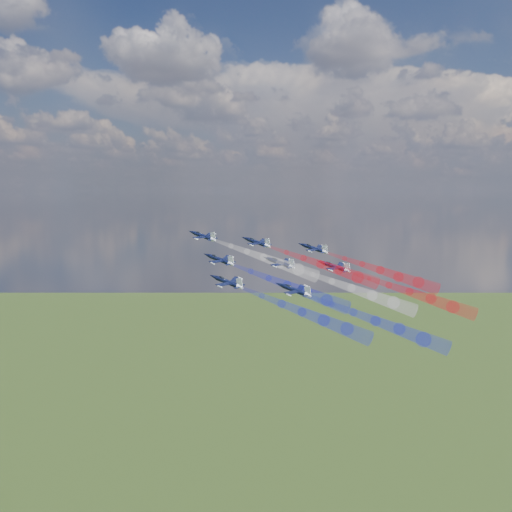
% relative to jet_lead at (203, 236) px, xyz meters
% --- Properties ---
extents(jet_lead, '(13.16, 11.25, 6.50)m').
position_rel_jet_lead_xyz_m(jet_lead, '(0.00, 0.00, 0.00)').
color(jet_lead, black).
extents(trail_lead, '(34.81, 11.20, 12.07)m').
position_rel_jet_lead_xyz_m(trail_lead, '(21.25, -4.49, -5.15)').
color(trail_lead, white).
extents(jet_inner_left, '(13.16, 11.25, 6.50)m').
position_rel_jet_lead_xyz_m(jet_inner_left, '(11.34, -12.29, -5.35)').
color(jet_inner_left, black).
extents(trail_inner_left, '(34.81, 11.20, 12.07)m').
position_rel_jet_lead_xyz_m(trail_inner_left, '(32.59, -16.78, -10.50)').
color(trail_inner_left, '#1820D0').
extents(jet_inner_right, '(13.16, 11.25, 6.50)m').
position_rel_jet_lead_xyz_m(jet_inner_right, '(15.13, 6.12, -1.91)').
color(jet_inner_right, black).
extents(trail_inner_right, '(34.81, 11.20, 12.07)m').
position_rel_jet_lead_xyz_m(trail_inner_right, '(36.38, 1.64, -7.06)').
color(trail_inner_right, red).
extents(jet_outer_left, '(13.16, 11.25, 6.50)m').
position_rel_jet_lead_xyz_m(jet_outer_left, '(19.19, -24.46, -9.37)').
color(jet_outer_left, black).
extents(trail_outer_left, '(34.81, 11.20, 12.07)m').
position_rel_jet_lead_xyz_m(trail_outer_left, '(40.45, -28.95, -14.52)').
color(trail_outer_left, '#1820D0').
extents(jet_center_third, '(13.16, 11.25, 6.50)m').
position_rel_jet_lead_xyz_m(jet_center_third, '(26.54, -5.24, -6.36)').
color(jet_center_third, black).
extents(trail_center_third, '(34.81, 11.20, 12.07)m').
position_rel_jet_lead_xyz_m(trail_center_third, '(47.79, -9.73, -11.51)').
color(trail_center_third, white).
extents(jet_outer_right, '(13.16, 11.25, 6.50)m').
position_rel_jet_lead_xyz_m(jet_outer_right, '(30.13, 16.42, -4.18)').
color(jet_outer_right, black).
extents(trail_outer_right, '(34.81, 11.20, 12.07)m').
position_rel_jet_lead_xyz_m(trail_outer_right, '(51.38, 11.93, -9.33)').
color(trail_outer_right, red).
extents(jet_rear_left, '(13.16, 11.25, 6.50)m').
position_rel_jet_lead_xyz_m(jet_rear_left, '(35.35, -19.20, -11.24)').
color(jet_rear_left, black).
extents(trail_rear_left, '(34.81, 11.20, 12.07)m').
position_rel_jet_lead_xyz_m(trail_rear_left, '(56.60, -23.68, -16.39)').
color(trail_rear_left, '#1820D0').
extents(jet_rear_right, '(13.16, 11.25, 6.50)m').
position_rel_jet_lead_xyz_m(jet_rear_right, '(40.27, 2.45, -7.69)').
color(jet_rear_right, black).
extents(trail_rear_right, '(34.81, 11.20, 12.07)m').
position_rel_jet_lead_xyz_m(trail_rear_right, '(61.53, -2.04, -12.84)').
color(trail_rear_right, red).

